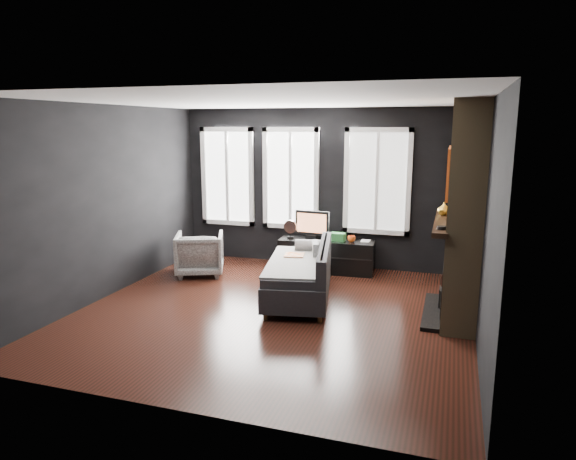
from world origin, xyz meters
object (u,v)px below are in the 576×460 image
(armchair, at_px, (200,252))
(book, at_px, (361,235))
(monitor, at_px, (312,223))
(sofa, at_px, (299,272))
(media_console, at_px, (327,255))
(mug, at_px, (351,238))
(mantel_vase, at_px, (444,209))

(armchair, relative_size, book, 3.84)
(armchair, xyz_separation_m, monitor, (1.68, 0.84, 0.43))
(sofa, distance_m, media_console, 1.51)
(mug, distance_m, mantel_vase, 1.89)
(monitor, relative_size, mantel_vase, 3.39)
(sofa, relative_size, book, 9.33)
(mug, bearing_deg, monitor, 174.80)
(monitor, distance_m, mug, 0.71)
(armchair, relative_size, monitor, 1.28)
(sofa, distance_m, mantel_vase, 2.15)
(sofa, xyz_separation_m, monitor, (-0.22, 1.52, 0.41))
(book, bearing_deg, monitor, -177.48)
(sofa, xyz_separation_m, mantel_vase, (1.89, 0.45, 0.91))
(mug, bearing_deg, media_console, 174.46)
(monitor, distance_m, book, 0.84)
(book, bearing_deg, armchair, -160.71)
(monitor, xyz_separation_m, mug, (0.68, -0.06, -0.20))
(armchair, xyz_separation_m, book, (2.50, 0.88, 0.26))
(sofa, height_order, media_console, sofa)
(mug, bearing_deg, sofa, -107.39)
(media_console, relative_size, mug, 12.30)
(sofa, relative_size, mug, 14.51)
(media_console, bearing_deg, mug, -8.93)
(book, relative_size, mantel_vase, 1.13)
(sofa, height_order, book, sofa)
(book, bearing_deg, mug, -145.18)
(monitor, xyz_separation_m, mantel_vase, (2.11, -1.07, 0.51))
(armchair, bearing_deg, mug, 175.10)
(media_console, distance_m, mantel_vase, 2.37)
(book, bearing_deg, mantel_vase, -40.68)
(sofa, relative_size, media_console, 1.18)
(media_console, bearing_deg, monitor, 171.95)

